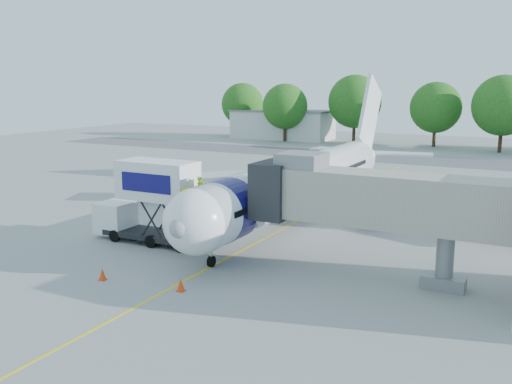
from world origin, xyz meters
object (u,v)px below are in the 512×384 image
at_px(catering_hiloader, 150,202).
at_px(ground_tug, 146,317).
at_px(aircraft, 304,181).
at_px(jet_bridge, 361,198).

height_order(catering_hiloader, ground_tug, catering_hiloader).
xyz_separation_m(aircraft, ground_tug, (2.16, -22.31, -2.28)).
distance_m(aircraft, catering_hiloader, 12.77).
relative_size(aircraft, ground_tug, 10.58).
relative_size(aircraft, catering_hiloader, 4.44).
distance_m(aircraft, ground_tug, 22.53).
height_order(jet_bridge, catering_hiloader, jet_bridge).
relative_size(aircraft, jet_bridge, 2.71).
bearing_deg(catering_hiloader, aircraft, 60.59).
height_order(jet_bridge, ground_tug, jet_bridge).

